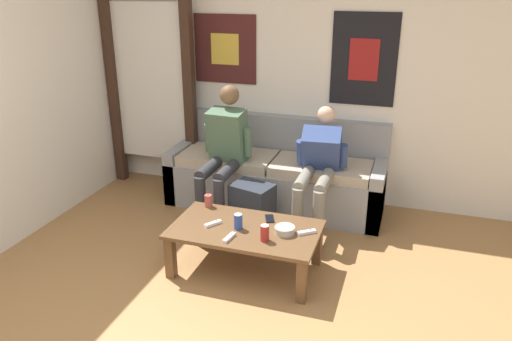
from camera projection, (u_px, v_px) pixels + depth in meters
The scene contains 15 objects.
wall_back at pixel (291, 74), 4.95m from camera, with size 10.00×0.07×2.55m.
door_frame at pixel (150, 77), 5.20m from camera, with size 1.00×0.10×2.15m.
couch at pixel (276, 177), 5.00m from camera, with size 2.14×0.70×0.86m.
coffee_table at pixel (245, 235), 3.86m from camera, with size 1.14×0.65×0.37m.
person_seated_adult at pixel (224, 150), 4.63m from camera, with size 0.47×0.83×1.25m.
person_seated_teen at pixel (318, 166), 4.43m from camera, with size 0.47×0.93×1.09m.
backpack at pixel (252, 211), 4.46m from camera, with size 0.41×0.36×0.47m.
ceramic_bowl at pixel (285, 229), 3.75m from camera, with size 0.16×0.16×0.06m.
pillar_candle at pixel (208, 201), 4.18m from camera, with size 0.06×0.06×0.12m.
drink_can_blue at pixel (238, 222), 3.80m from camera, with size 0.07×0.07×0.12m.
drink_can_red at pixel (265, 233), 3.63m from camera, with size 0.07×0.07×0.12m.
game_controller_near_left at pixel (307, 232), 3.75m from camera, with size 0.14×0.11×0.03m.
game_controller_near_right at pixel (213, 224), 3.88m from camera, with size 0.11×0.14×0.03m.
game_controller_far_center at pixel (229, 238), 3.67m from camera, with size 0.05×0.15×0.03m.
cell_phone at pixel (270, 218), 3.98m from camera, with size 0.11×0.15×0.01m.
Camera 1 is at (1.21, -1.89, 2.19)m, focal length 35.00 mm.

